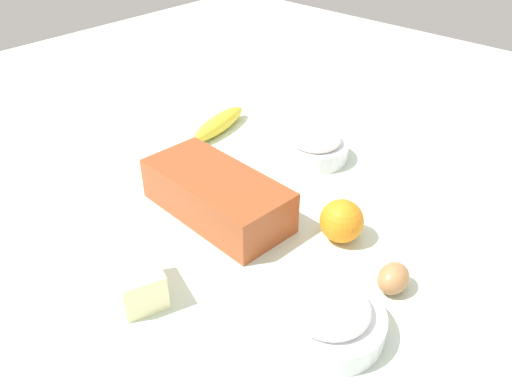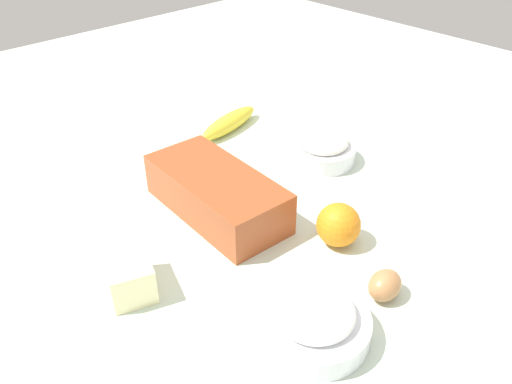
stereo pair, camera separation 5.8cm
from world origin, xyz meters
The scene contains 8 objects.
ground_plane centered at (0.00, 0.00, -0.01)m, with size 2.40×2.40×0.02m, color silver.
loaf_pan centered at (-0.05, -0.05, 0.04)m, with size 0.29×0.15×0.08m.
flour_bowl centered at (-0.03, 0.22, 0.03)m, with size 0.14×0.14×0.06m.
sugar_bowl centered at (0.27, -0.14, 0.03)m, with size 0.16×0.16×0.06m.
banana centered at (-0.28, 0.17, 0.02)m, with size 0.19×0.04×0.04m, color yellow.
orange_fruit centered at (0.16, 0.04, 0.04)m, with size 0.07×0.07×0.07m, color orange.
butter_block centered at (0.02, -0.28, 0.03)m, with size 0.09×0.06×0.06m, color #F4EDB2.
egg_near_butter centered at (0.29, -0.01, 0.02)m, with size 0.05×0.05×0.06m, color #B37949.
Camera 2 is at (0.57, -0.54, 0.57)m, focal length 36.73 mm.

